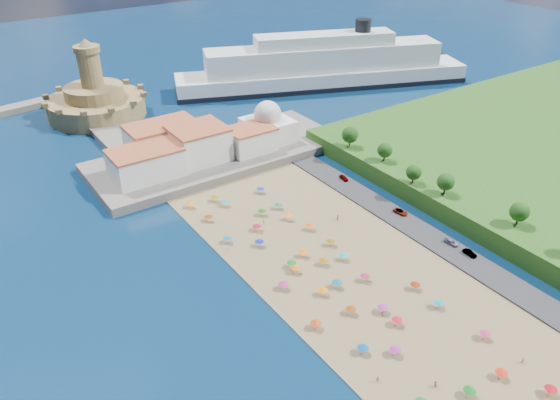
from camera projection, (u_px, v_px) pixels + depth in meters
ground at (323, 273)px, 137.97m from camera, size 700.00×700.00×0.00m
terrace at (218, 155)px, 194.13m from camera, size 90.00×36.00×3.00m
jetty at (123, 137)px, 208.53m from camera, size 18.00×70.00×2.40m
waterfront_buildings at (182, 147)px, 185.02m from camera, size 57.00×29.00×11.00m
domed_building at (268, 125)px, 198.66m from camera, size 16.00×16.00×15.00m
fortress at (96, 101)px, 227.16m from camera, size 40.00×40.00×32.40m
cruise_ship at (323, 68)px, 259.25m from camera, size 138.36×70.56×30.67m
beach_parasols at (346, 288)px, 129.54m from camera, size 31.21×116.53×2.20m
beachgoers at (345, 290)px, 130.53m from camera, size 38.76×80.14×1.82m
parked_cars at (411, 218)px, 158.05m from camera, size 2.57×55.02×1.31m
hillside_trees at (470, 193)px, 153.23m from camera, size 10.80×108.05×7.33m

